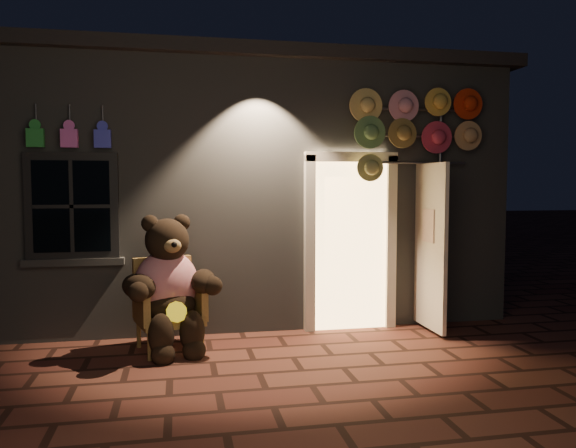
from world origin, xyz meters
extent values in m
plane|color=brown|center=(0.00, 0.00, 0.00)|extent=(60.00, 60.00, 0.00)
cube|color=slate|center=(0.00, 4.00, 1.65)|extent=(7.00, 5.00, 3.30)
cube|color=black|center=(0.00, 4.00, 3.38)|extent=(7.30, 5.30, 0.16)
cube|color=black|center=(-1.90, 1.46, 1.55)|extent=(1.00, 0.10, 1.20)
cube|color=black|center=(-1.90, 1.43, 1.55)|extent=(0.82, 0.06, 1.02)
cube|color=slate|center=(-1.90, 1.46, 0.92)|extent=(1.10, 0.14, 0.08)
cube|color=#FFC472|center=(1.35, 1.48, 1.05)|extent=(0.92, 0.10, 2.10)
cube|color=beige|center=(0.83, 1.44, 1.05)|extent=(0.12, 0.12, 2.20)
cube|color=beige|center=(1.87, 1.44, 1.05)|extent=(0.12, 0.12, 2.20)
cube|color=beige|center=(1.35, 1.44, 2.13)|extent=(1.16, 0.12, 0.12)
cube|color=beige|center=(2.25, 1.10, 1.05)|extent=(0.05, 0.80, 2.00)
cube|color=#268D34|center=(-2.25, 1.38, 2.30)|extent=(0.18, 0.07, 0.20)
cylinder|color=#59595E|center=(-2.25, 1.44, 2.55)|extent=(0.02, 0.02, 0.25)
cube|color=#E15CBF|center=(-1.90, 1.38, 2.30)|extent=(0.18, 0.07, 0.20)
cylinder|color=#59595E|center=(-1.90, 1.44, 2.55)|extent=(0.02, 0.02, 0.25)
cube|color=#393DC7|center=(-1.55, 1.38, 2.30)|extent=(0.18, 0.07, 0.20)
cylinder|color=#59595E|center=(-1.55, 1.44, 2.55)|extent=(0.02, 0.02, 0.25)
cube|color=#AD8943|center=(-0.84, 0.92, 0.34)|extent=(0.79, 0.75, 0.09)
cube|color=#AD8943|center=(-0.92, 1.19, 0.67)|extent=(0.64, 0.25, 0.65)
cube|color=#AD8943|center=(-1.13, 0.82, 0.53)|extent=(0.22, 0.55, 0.37)
cube|color=#AD8943|center=(-0.55, 0.99, 0.53)|extent=(0.22, 0.55, 0.37)
cylinder|color=#AD8943|center=(-1.04, 0.60, 0.15)|extent=(0.05, 0.05, 0.30)
cylinder|color=#AD8943|center=(-0.51, 0.75, 0.15)|extent=(0.05, 0.05, 0.30)
cylinder|color=#AD8943|center=(-1.18, 1.10, 0.15)|extent=(0.05, 0.05, 0.30)
cylinder|color=#AD8943|center=(-0.65, 1.25, 0.15)|extent=(0.05, 0.05, 0.30)
ellipsoid|color=red|center=(-0.87, 0.97, 0.72)|extent=(0.81, 0.72, 0.72)
ellipsoid|color=black|center=(-0.85, 0.90, 0.51)|extent=(0.68, 0.62, 0.34)
sphere|color=black|center=(-0.86, 0.93, 1.20)|extent=(0.58, 0.58, 0.47)
sphere|color=black|center=(-1.03, 0.91, 1.38)|extent=(0.18, 0.18, 0.18)
sphere|color=black|center=(-0.70, 1.00, 1.38)|extent=(0.18, 0.18, 0.18)
ellipsoid|color=olive|center=(-0.80, 0.72, 1.16)|extent=(0.21, 0.17, 0.15)
ellipsoid|color=black|center=(-1.14, 0.67, 0.75)|extent=(0.49, 0.54, 0.26)
ellipsoid|color=black|center=(-0.48, 0.85, 0.75)|extent=(0.30, 0.49, 0.26)
ellipsoid|color=black|center=(-0.92, 0.56, 0.27)|extent=(0.26, 0.26, 0.45)
ellipsoid|color=black|center=(-0.61, 0.65, 0.27)|extent=(0.26, 0.26, 0.45)
sphere|color=black|center=(-0.91, 0.50, 0.08)|extent=(0.24, 0.24, 0.24)
sphere|color=black|center=(-0.59, 0.59, 0.08)|extent=(0.24, 0.24, 0.24)
cylinder|color=yellow|center=(-0.77, 0.60, 0.49)|extent=(0.24, 0.15, 0.21)
cylinder|color=#59595E|center=(2.49, 1.38, 1.47)|extent=(0.04, 0.04, 2.93)
cylinder|color=#59595E|center=(2.17, 1.36, 2.71)|extent=(1.30, 0.03, 0.03)
cylinder|color=#59595E|center=(2.17, 1.36, 2.39)|extent=(1.30, 0.03, 0.03)
cylinder|color=#59595E|center=(2.17, 1.36, 2.06)|extent=(1.30, 0.03, 0.03)
cylinder|color=tan|center=(1.50, 1.30, 2.77)|extent=(0.37, 0.11, 0.37)
cylinder|color=pink|center=(1.93, 1.27, 2.77)|extent=(0.37, 0.11, 0.37)
cylinder|color=gold|center=(2.37, 1.24, 2.77)|extent=(0.37, 0.11, 0.37)
cylinder|color=red|center=(2.80, 1.30, 2.77)|extent=(0.37, 0.11, 0.37)
cylinder|color=#57854B|center=(1.50, 1.27, 2.39)|extent=(0.37, 0.11, 0.37)
cylinder|color=olive|center=(1.93, 1.24, 2.39)|extent=(0.37, 0.11, 0.37)
cylinder|color=#C2304B|center=(2.37, 1.30, 2.39)|extent=(0.37, 0.11, 0.37)
cylinder|color=tan|center=(2.80, 1.27, 2.39)|extent=(0.37, 0.11, 0.37)
cylinder|color=tan|center=(1.50, 1.24, 2.01)|extent=(0.37, 0.11, 0.37)
camera|label=1|loc=(-0.74, -5.17, 1.79)|focal=35.00mm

